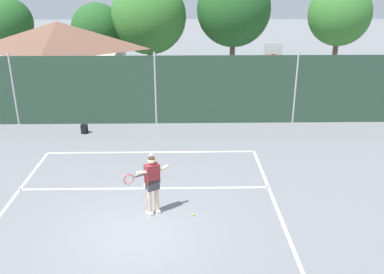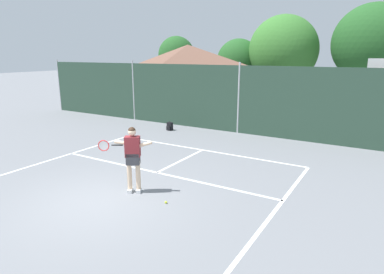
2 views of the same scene
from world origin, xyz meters
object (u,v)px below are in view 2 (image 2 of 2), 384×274
Objects in this scene: basketball_hoop at (376,88)px; backpack_black at (170,126)px; tennis_player at (132,154)px; tennis_ball at (166,202)px.

backpack_black is at bearing -162.57° from basketball_hoop.
basketball_hoop reaches higher than tennis_player.
basketball_hoop is 53.79× the size of tennis_ball.
basketball_hoop is 10.77m from tennis_ball.
tennis_player is at bearing -118.74° from basketball_hoop.
tennis_player is 1.60m from tennis_ball.
tennis_player reaches higher than backpack_black.
backpack_black is (-8.77, -2.75, -2.12)m from basketball_hoop.
tennis_player reaches higher than tennis_ball.
tennis_player is 7.73m from backpack_black.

